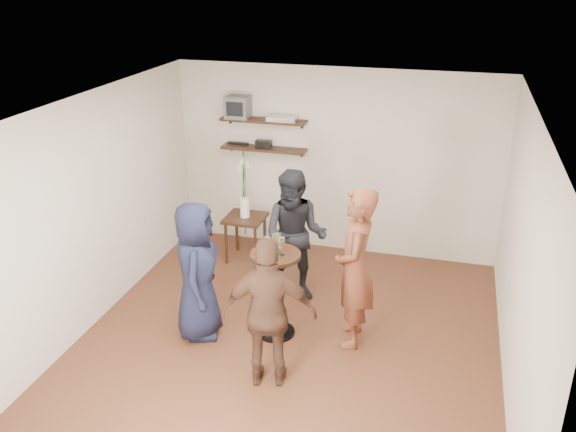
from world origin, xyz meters
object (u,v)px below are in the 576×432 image
Objects in this scene: drinks_table at (276,283)px; person_plaid at (355,268)px; person_dark at (295,236)px; radio at (264,144)px; side_table at (245,224)px; person_navy at (197,271)px; person_brown at (269,314)px; crt_monitor at (238,107)px; dvd_deck at (283,118)px.

drinks_table is 0.88m from person_plaid.
person_plaid is at bearing -42.20° from person_dark.
side_table is at bearing -101.03° from radio.
drinks_table is (0.83, -2.22, -0.88)m from radio.
person_brown is at bearing -136.26° from person_navy.
crt_monitor is at bearing 180.00° from radio.
person_brown is (1.01, -3.05, -0.74)m from radio.
person_dark is (0.93, -0.83, 0.29)m from side_table.
radio reaches higher than side_table.
person_dark is (-0.85, 0.76, -0.07)m from person_plaid.
person_dark reaches higher than radio.
person_plaid reaches higher than side_table.
person_plaid is at bearing -138.15° from person_brown.
dvd_deck is 0.26× the size of person_brown.
radio is at bearing 0.00° from crt_monitor.
drinks_table is 0.64× the size of person_navy.
drinks_table is at bearing -69.52° from radio.
radio is (0.36, 0.00, -0.50)m from crt_monitor.
person_plaid is 1.09× the size of person_dark.
side_table is 1.92m from drinks_table.
person_navy is 1.17m from person_brown.
dvd_deck is at bearing 103.99° from drinks_table.
person_plaid is at bearing -56.75° from dvd_deck.
person_plaid is at bearing 6.23° from drinks_table.
person_plaid is at bearing -41.69° from side_table.
person_plaid is (2.03, -2.13, -1.13)m from crt_monitor.
person_dark is (0.82, -1.37, -0.70)m from radio.
side_table is (0.25, -0.55, -1.49)m from crt_monitor.
person_plaid reaches higher than person_dark.
side_table is at bearing -125.05° from dvd_deck.
person_dark is 1.69m from person_brown.
person_brown is (1.12, -2.51, 0.25)m from side_table.
drinks_table is 0.86m from person_navy.
dvd_deck reaches higher than person_navy.
crt_monitor is at bearing 118.08° from drinks_table.
dvd_deck is 0.22× the size of person_plaid.
crt_monitor reaches higher than person_brown.
crt_monitor is 0.51× the size of side_table.
radio is 0.14× the size of person_brown.
drinks_table is (0.94, -1.68, 0.11)m from side_table.
dvd_deck is 2.74m from person_plaid.
side_table is 0.63× the size of drinks_table.
person_navy is at bearing -96.20° from dvd_deck.
radio is 1.13m from side_table.
person_navy is at bearing -85.59° from person_plaid.
person_dark is at bearing -59.14° from radio.
drinks_table is at bearing -76.01° from dvd_deck.
person_brown is at bearing -65.82° from crt_monitor.
person_navy is at bearing -43.74° from person_brown.
radio is (-0.28, 0.00, -0.38)m from dvd_deck.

